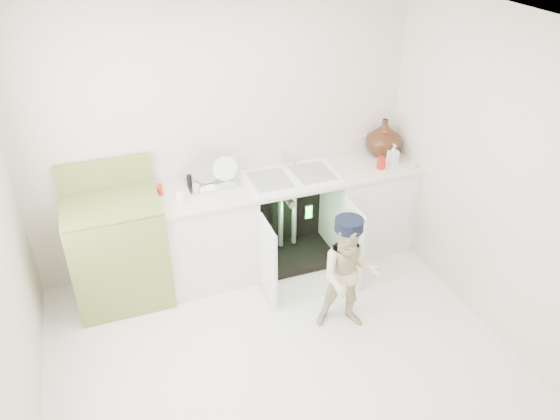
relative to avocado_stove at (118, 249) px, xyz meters
The scene contains 5 objects.
ground 1.65m from the avocado_stove, 48.63° to the right, with size 3.50×3.50×0.00m, color beige.
room_shell 1.74m from the avocado_stove, 48.63° to the right, with size 6.00×5.50×1.26m.
counter_run 1.63m from the avocado_stove, ahead, with size 2.44×1.02×1.26m.
avocado_stove is the anchor object (origin of this frame).
repair_worker 1.97m from the avocado_stove, 30.89° to the right, with size 0.59×0.96×1.02m.
Camera 1 is at (-1.04, -2.87, 3.21)m, focal length 35.00 mm.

